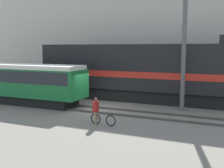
{
  "coord_description": "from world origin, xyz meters",
  "views": [
    {
      "loc": [
        9.15,
        -17.64,
        4.38
      ],
      "look_at": [
        1.16,
        0.43,
        1.8
      ],
      "focal_mm": 45.0,
      "sensor_mm": 36.0,
      "label": 1
    }
  ],
  "objects_px": {
    "freight_locomotive": "(144,71)",
    "person": "(96,109)",
    "streetcar": "(14,81)",
    "bicycle": "(103,120)",
    "utility_pole_left": "(184,54)"
  },
  "relations": [
    {
      "from": "freight_locomotive",
      "to": "person",
      "type": "height_order",
      "value": "freight_locomotive"
    },
    {
      "from": "streetcar",
      "to": "bicycle",
      "type": "xyz_separation_m",
      "value": [
        9.29,
        -3.1,
        -1.44
      ]
    },
    {
      "from": "bicycle",
      "to": "utility_pole_left",
      "type": "xyz_separation_m",
      "value": [
        3.44,
        5.54,
        3.65
      ]
    },
    {
      "from": "bicycle",
      "to": "person",
      "type": "xyz_separation_m",
      "value": [
        -0.4,
        -0.12,
        0.62
      ]
    },
    {
      "from": "utility_pole_left",
      "to": "streetcar",
      "type": "bearing_deg",
      "value": -169.13
    },
    {
      "from": "utility_pole_left",
      "to": "freight_locomotive",
      "type": "bearing_deg",
      "value": 145.39
    },
    {
      "from": "bicycle",
      "to": "person",
      "type": "height_order",
      "value": "person"
    },
    {
      "from": "freight_locomotive",
      "to": "person",
      "type": "xyz_separation_m",
      "value": [
        -0.29,
        -8.11,
        -1.49
      ]
    },
    {
      "from": "utility_pole_left",
      "to": "bicycle",
      "type": "bearing_deg",
      "value": -121.8
    },
    {
      "from": "streetcar",
      "to": "freight_locomotive",
      "type": "bearing_deg",
      "value": 28.02
    },
    {
      "from": "freight_locomotive",
      "to": "utility_pole_left",
      "type": "bearing_deg",
      "value": -34.61
    },
    {
      "from": "freight_locomotive",
      "to": "utility_pole_left",
      "type": "relative_size",
      "value": 2.23
    },
    {
      "from": "freight_locomotive",
      "to": "bicycle",
      "type": "height_order",
      "value": "freight_locomotive"
    },
    {
      "from": "freight_locomotive",
      "to": "streetcar",
      "type": "bearing_deg",
      "value": -151.98
    },
    {
      "from": "bicycle",
      "to": "utility_pole_left",
      "type": "distance_m",
      "value": 7.47
    }
  ]
}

